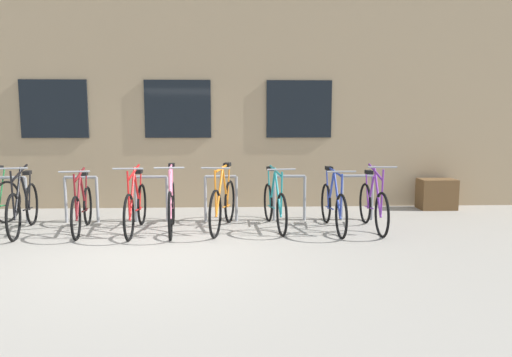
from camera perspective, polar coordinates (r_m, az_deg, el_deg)
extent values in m
plane|color=#9E998E|center=(6.40, -12.91, -8.89)|extent=(42.00, 42.00, 0.00)
cube|color=tan|center=(11.91, -8.18, 14.04)|extent=(28.00, 5.04, 6.38)
cube|color=black|center=(9.89, -23.70, 7.89)|extent=(1.30, 0.04, 1.13)
cube|color=black|center=(9.30, -9.65, 8.47)|extent=(1.30, 0.04, 1.13)
cube|color=black|center=(9.31, 5.34, 8.54)|extent=(1.30, 0.04, 1.13)
cylinder|color=gray|center=(8.84, -26.51, -2.42)|extent=(0.05, 0.05, 0.79)
cylinder|color=gray|center=(8.90, -28.23, 0.11)|extent=(0.54, 0.05, 0.05)
cylinder|color=gray|center=(8.59, -22.47, -2.47)|extent=(0.05, 0.05, 0.79)
cylinder|color=gray|center=(8.42, -19.03, -2.50)|extent=(0.05, 0.05, 0.79)
cylinder|color=gray|center=(8.44, -20.89, 0.15)|extent=(0.54, 0.05, 0.05)
cylinder|color=gray|center=(8.25, -14.61, -2.53)|extent=(0.05, 0.05, 0.79)
cylinder|color=gray|center=(8.15, -10.92, -2.54)|extent=(0.05, 0.05, 0.79)
cylinder|color=gray|center=(8.14, -12.86, 0.20)|extent=(0.54, 0.05, 0.05)
cylinder|color=gray|center=(8.08, -6.26, -2.54)|extent=(0.05, 0.05, 0.79)
cylinder|color=gray|center=(8.06, -2.45, -2.52)|extent=(0.05, 0.05, 0.79)
cylinder|color=gray|center=(8.01, -4.39, 0.25)|extent=(0.54, 0.05, 0.05)
cylinder|color=gray|center=(8.09, 2.26, -2.49)|extent=(0.05, 0.05, 0.79)
cylinder|color=gray|center=(8.15, 6.03, -2.45)|extent=(0.05, 0.05, 0.79)
cylinder|color=gray|center=(8.05, 4.18, 0.29)|extent=(0.54, 0.05, 0.05)
cylinder|color=gray|center=(8.27, 10.59, -2.39)|extent=(0.05, 0.05, 0.79)
cylinder|color=gray|center=(8.40, 14.16, -2.34)|extent=(0.05, 0.05, 0.79)
cylinder|color=gray|center=(8.28, 12.46, 0.32)|extent=(0.54, 0.05, 0.05)
torus|color=black|center=(8.08, -13.93, -3.13)|extent=(0.06, 0.71, 0.71)
torus|color=black|center=(7.05, -15.44, -4.69)|extent=(0.06, 0.71, 0.71)
cylinder|color=red|center=(7.27, -15.06, -1.75)|extent=(0.05, 0.52, 0.76)
cylinder|color=red|center=(7.69, -14.45, -1.76)|extent=(0.05, 0.39, 0.62)
cylinder|color=red|center=(7.41, -14.88, 0.77)|extent=(0.06, 0.85, 0.17)
cylinder|color=red|center=(7.83, -14.26, -3.66)|extent=(0.04, 0.54, 0.07)
cylinder|color=red|center=(7.95, -14.10, -1.28)|extent=(0.03, 0.20, 0.56)
cylinder|color=red|center=(7.01, -15.49, -1.89)|extent=(0.03, 0.08, 0.69)
cube|color=black|center=(7.83, -14.29, 0.84)|extent=(0.11, 0.20, 0.06)
cylinder|color=gray|center=(6.98, -15.55, 1.17)|extent=(0.44, 0.04, 0.03)
torus|color=black|center=(8.19, 13.34, -3.00)|extent=(0.05, 0.70, 0.70)
torus|color=black|center=(7.26, 15.30, -4.36)|extent=(0.05, 0.70, 0.70)
cylinder|color=#722D99|center=(7.46, 14.79, -1.53)|extent=(0.04, 0.47, 0.76)
cylinder|color=#722D99|center=(7.83, 14.01, -1.69)|extent=(0.04, 0.34, 0.60)
cylinder|color=#722D99|center=(7.57, 14.53, 0.83)|extent=(0.05, 0.76, 0.20)
cylinder|color=#722D99|center=(7.96, 13.78, -3.49)|extent=(0.03, 0.50, 0.07)
cylinder|color=#722D99|center=(8.06, 13.56, -1.25)|extent=(0.03, 0.20, 0.54)
cylinder|color=#722D99|center=(7.22, 15.33, -1.63)|extent=(0.03, 0.08, 0.70)
cube|color=black|center=(7.94, 13.79, 0.77)|extent=(0.10, 0.20, 0.06)
cylinder|color=gray|center=(7.20, 15.37, 1.36)|extent=(0.44, 0.03, 0.03)
torus|color=black|center=(9.07, -28.45, -2.58)|extent=(0.17, 0.74, 0.74)
cylinder|color=#1E7238|center=(8.96, -28.90, -0.82)|extent=(0.06, 0.20, 0.59)
torus|color=black|center=(8.12, 1.51, -2.99)|extent=(0.13, 0.68, 0.68)
torus|color=black|center=(7.09, 3.20, -4.50)|extent=(0.13, 0.68, 0.68)
cylinder|color=teal|center=(7.32, 2.71, -1.68)|extent=(0.10, 0.52, 0.73)
cylinder|color=teal|center=(7.73, 2.04, -1.48)|extent=(0.09, 0.39, 0.65)
cylinder|color=teal|center=(7.45, 2.43, 0.95)|extent=(0.14, 0.84, 0.11)
cylinder|color=teal|center=(7.87, 1.89, -3.50)|extent=(0.09, 0.54, 0.07)
cylinder|color=teal|center=(7.99, 1.65, -1.02)|extent=(0.05, 0.20, 0.60)
cylinder|color=teal|center=(7.05, 3.18, -1.82)|extent=(0.04, 0.08, 0.67)
cube|color=black|center=(7.86, 1.78, 1.23)|extent=(0.12, 0.21, 0.06)
cylinder|color=gray|center=(7.03, 3.15, 1.13)|extent=(0.44, 0.08, 0.03)
torus|color=black|center=(8.32, -20.09, -3.20)|extent=(0.14, 0.67, 0.67)
torus|color=black|center=(7.33, -21.38, -4.61)|extent=(0.14, 0.67, 0.67)
cylinder|color=maroon|center=(7.55, -21.10, -1.91)|extent=(0.11, 0.49, 0.73)
cylinder|color=maroon|center=(7.94, -20.57, -1.89)|extent=(0.09, 0.36, 0.61)
cylinder|color=maroon|center=(7.67, -20.98, 0.46)|extent=(0.15, 0.79, 0.15)
cylinder|color=maroon|center=(8.07, -20.38, -3.69)|extent=(0.10, 0.51, 0.07)
cylinder|color=maroon|center=(8.18, -20.28, -1.45)|extent=(0.05, 0.20, 0.55)
cylinder|color=maroon|center=(7.30, -21.46, -2.04)|extent=(0.04, 0.08, 0.66)
cube|color=black|center=(8.06, -20.47, 0.58)|extent=(0.13, 0.21, 0.06)
cylinder|color=gray|center=(7.28, -21.56, 0.79)|extent=(0.44, 0.09, 0.03)
torus|color=black|center=(8.01, -3.28, -2.89)|extent=(0.18, 0.74, 0.75)
torus|color=black|center=(6.99, -5.05, -4.40)|extent=(0.18, 0.74, 0.75)
cylinder|color=orange|center=(7.21, -4.54, -1.57)|extent=(0.13, 0.51, 0.73)
cylinder|color=orange|center=(7.62, -3.83, -1.20)|extent=(0.11, 0.39, 0.70)
cylinder|color=orange|center=(7.34, -4.26, 1.29)|extent=(0.19, 0.83, 0.06)
cylinder|color=orange|center=(7.76, -3.67, -3.42)|extent=(0.12, 0.53, 0.08)
cylinder|color=orange|center=(7.87, -3.43, -0.73)|extent=(0.06, 0.20, 0.64)
cylinder|color=orange|center=(6.95, -5.03, -1.69)|extent=(0.04, 0.08, 0.66)
cube|color=black|center=(7.75, -3.58, 1.72)|extent=(0.14, 0.22, 0.06)
cylinder|color=gray|center=(6.93, -5.02, 1.29)|extent=(0.44, 0.11, 0.03)
torus|color=black|center=(8.69, -25.96, -2.89)|extent=(0.17, 0.72, 0.72)
torus|color=black|center=(7.66, -27.80, -4.27)|extent=(0.17, 0.72, 0.72)
cylinder|color=black|center=(7.89, -27.38, -1.59)|extent=(0.13, 0.52, 0.76)
cylinder|color=black|center=(8.30, -26.61, -1.69)|extent=(0.11, 0.39, 0.60)
cylinder|color=black|center=(8.02, -27.18, 0.65)|extent=(0.19, 0.85, 0.19)
cylinder|color=black|center=(8.43, -26.36, -3.38)|extent=(0.12, 0.54, 0.08)
cylinder|color=black|center=(8.56, -26.19, -1.25)|extent=(0.06, 0.20, 0.54)
cylinder|color=black|center=(7.63, -27.90, -1.70)|extent=(0.04, 0.08, 0.69)
cube|color=black|center=(8.44, -26.44, 0.64)|extent=(0.13, 0.21, 0.06)
cylinder|color=gray|center=(7.61, -28.02, 1.11)|extent=(0.44, 0.10, 0.03)
torus|color=black|center=(8.09, 8.65, -3.06)|extent=(0.05, 0.69, 0.69)
torus|color=black|center=(7.05, 10.50, -4.62)|extent=(0.05, 0.69, 0.69)
cylinder|color=#233893|center=(7.28, 9.99, -1.87)|extent=(0.05, 0.52, 0.71)
cylinder|color=#233893|center=(7.69, 9.25, -1.51)|extent=(0.04, 0.40, 0.67)
cylinder|color=#233893|center=(7.41, 9.72, 0.83)|extent=(0.05, 0.86, 0.08)
cylinder|color=#233893|center=(7.83, 9.06, -3.59)|extent=(0.03, 0.55, 0.07)
cylinder|color=#233893|center=(7.95, 8.82, -1.04)|extent=(0.03, 0.20, 0.61)
cylinder|color=#233893|center=(7.01, 10.51, -2.02)|extent=(0.03, 0.08, 0.64)
cube|color=black|center=(7.82, 9.01, 1.26)|extent=(0.10, 0.20, 0.06)
cylinder|color=gray|center=(6.99, 10.52, 0.85)|extent=(0.44, 0.03, 0.03)
torus|color=black|center=(8.00, -10.24, -3.02)|extent=(0.11, 0.74, 0.74)
torus|color=black|center=(6.95, -10.56, -4.59)|extent=(0.11, 0.74, 0.74)
cylinder|color=pink|center=(7.18, -10.52, -1.65)|extent=(0.09, 0.52, 0.75)
cylinder|color=pink|center=(7.60, -10.39, -1.32)|extent=(0.08, 0.39, 0.71)
cylinder|color=pink|center=(7.31, -10.53, 1.24)|extent=(0.12, 0.85, 0.08)
cylinder|color=pink|center=(7.74, -10.31, -3.56)|extent=(0.08, 0.54, 0.08)
cylinder|color=pink|center=(7.86, -10.31, -0.84)|extent=(0.04, 0.20, 0.65)
cylinder|color=pink|center=(6.91, -10.62, -1.78)|extent=(0.04, 0.08, 0.68)
cube|color=black|center=(7.73, -10.40, 1.63)|extent=(0.12, 0.21, 0.06)
cylinder|color=gray|center=(6.89, -10.68, 1.30)|extent=(0.44, 0.07, 0.03)
cube|color=brown|center=(9.84, 21.44, -1.80)|extent=(0.70, 0.44, 0.60)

